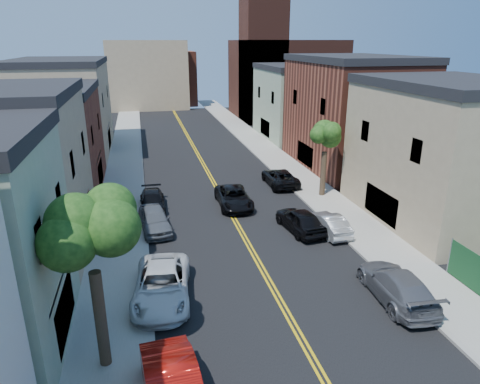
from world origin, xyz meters
TOP-DOWN VIEW (x-y plane):
  - sidewalk_left at (-7.90, 40.00)m, footprint 3.20×100.00m
  - sidewalk_right at (7.90, 40.00)m, footprint 3.20×100.00m
  - curb_left at (-6.15, 40.00)m, footprint 0.30×100.00m
  - curb_right at (6.15, 40.00)m, footprint 0.30×100.00m
  - bldg_left_brick at (-14.00, 36.00)m, footprint 9.00×12.00m
  - bldg_left_tan_far at (-14.00, 50.00)m, footprint 9.00×16.00m
  - bldg_right_tan at (14.00, 24.00)m, footprint 9.00×12.00m
  - bldg_right_brick at (14.00, 38.00)m, footprint 9.00×14.00m
  - bldg_right_palegrn at (14.00, 52.00)m, footprint 9.00×12.00m
  - church at (16.33, 67.07)m, footprint 16.20×14.20m
  - backdrop_left at (-4.00, 82.00)m, footprint 14.00×8.00m
  - backdrop_center at (0.00, 86.00)m, footprint 10.00×8.00m
  - tree_left_mid at (-7.88, 14.01)m, footprint 5.20×5.20m
  - tree_right_far at (7.92, 30.01)m, footprint 4.40×4.40m
  - white_pickup at (-5.50, 18.10)m, footprint 3.25×5.94m
  - grey_car_left at (-5.50, 26.32)m, footprint 2.31×4.72m
  - black_car_left at (-5.50, 30.29)m, footprint 1.84×4.43m
  - grey_car_right at (5.50, 15.54)m, footprint 2.47×5.44m
  - black_car_right at (3.80, 24.10)m, footprint 2.38×4.74m
  - silver_car_right at (5.50, 23.36)m, footprint 1.65×4.11m
  - dark_car_right_far at (5.50, 33.52)m, footprint 2.38×5.08m
  - black_suv_lane at (0.51, 29.47)m, footprint 2.45×5.13m

SIDE VIEW (x-z plane):
  - sidewalk_left at x=-7.90m, z-range 0.00..0.15m
  - sidewalk_right at x=7.90m, z-range 0.00..0.15m
  - curb_left at x=-6.15m, z-range 0.00..0.15m
  - curb_right at x=6.15m, z-range 0.00..0.15m
  - black_car_left at x=-5.50m, z-range 0.00..1.28m
  - silver_car_right at x=5.50m, z-range 0.00..1.33m
  - dark_car_right_far at x=5.50m, z-range 0.00..1.40m
  - black_suv_lane at x=0.51m, z-range 0.00..1.41m
  - grey_car_right at x=5.50m, z-range 0.00..1.54m
  - black_car_right at x=3.80m, z-range 0.00..1.55m
  - grey_car_left at x=-5.50m, z-range 0.00..1.55m
  - white_pickup at x=-5.50m, z-range 0.00..1.58m
  - bldg_left_brick at x=-14.00m, z-range 0.00..8.00m
  - bldg_right_palegrn at x=14.00m, z-range 0.00..8.50m
  - bldg_right_tan at x=14.00m, z-range 0.00..9.00m
  - bldg_left_tan_far at x=-14.00m, z-range 0.00..9.50m
  - bldg_right_brick at x=14.00m, z-range 0.00..10.00m
  - backdrop_center at x=0.00m, z-range 0.00..10.00m
  - tree_right_far at x=7.92m, z-range 1.74..9.77m
  - backdrop_left at x=-4.00m, z-range 0.00..12.00m
  - tree_left_mid at x=-7.88m, z-range 1.94..11.23m
  - church at x=16.33m, z-range -4.06..18.54m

